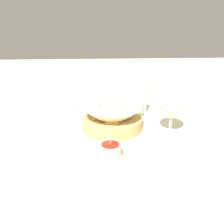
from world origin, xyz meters
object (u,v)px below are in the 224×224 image
(sauce_cup, at_px, (110,149))
(side_plate, at_px, (94,107))
(wine_glass, at_px, (173,102))
(beer_mug, at_px, (138,100))
(food_basket, at_px, (112,118))

(sauce_cup, bearing_deg, side_plate, -173.53)
(wine_glass, distance_m, side_plate, 0.37)
(sauce_cup, height_order, beer_mug, beer_mug)
(food_basket, xyz_separation_m, wine_glass, (0.05, 0.19, 0.07))
(food_basket, xyz_separation_m, sauce_cup, (0.18, -0.02, -0.02))
(beer_mug, bearing_deg, side_plate, -108.60)
(sauce_cup, xyz_separation_m, beer_mug, (-0.33, 0.13, 0.04))
(food_basket, distance_m, sauce_cup, 0.18)
(beer_mug, xyz_separation_m, side_plate, (-0.06, -0.18, -0.05))
(sauce_cup, height_order, side_plate, sauce_cup)
(sauce_cup, distance_m, wine_glass, 0.26)
(wine_glass, bearing_deg, food_basket, -104.29)
(wine_glass, bearing_deg, beer_mug, -160.08)
(sauce_cup, bearing_deg, wine_glass, 122.09)
(beer_mug, bearing_deg, food_basket, -37.47)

